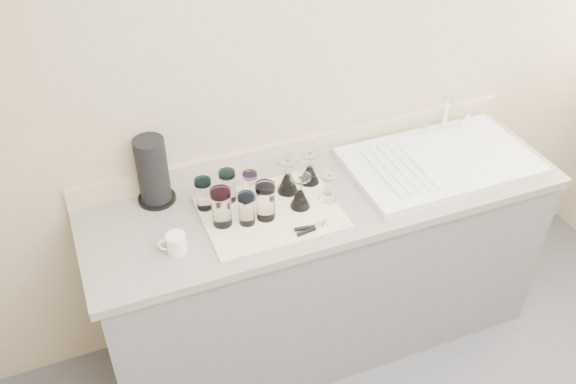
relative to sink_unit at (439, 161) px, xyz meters
name	(u,v)px	position (x,y,z in m)	size (l,w,h in m)	color
room_envelope	(561,273)	(-0.55, -1.20, 0.64)	(3.54, 3.50, 2.52)	#505055
counter_unit	(323,269)	(-0.55, 0.00, -0.47)	(2.06, 0.62, 0.90)	slate
sink_unit	(439,161)	(0.00, 0.00, 0.00)	(0.82, 0.50, 0.22)	white
dish_towel	(271,212)	(-0.82, -0.03, -0.02)	(0.55, 0.42, 0.01)	white
tumbler_teal	(204,194)	(-1.06, 0.09, 0.06)	(0.07, 0.07, 0.14)	white
tumbler_cyan	(228,186)	(-0.95, 0.10, 0.06)	(0.07, 0.07, 0.14)	white
tumbler_purple	(250,186)	(-0.86, 0.08, 0.05)	(0.06, 0.06, 0.13)	white
tumbler_magenta	(221,207)	(-1.02, -0.03, 0.07)	(0.08, 0.08, 0.16)	white
tumbler_blue	(247,209)	(-0.93, -0.06, 0.06)	(0.07, 0.07, 0.14)	white
tumbler_lavender	(266,201)	(-0.85, -0.06, 0.07)	(0.08, 0.08, 0.16)	white
goblet_back_left	(288,180)	(-0.70, 0.06, 0.04)	(0.09, 0.09, 0.16)	white
goblet_back_right	(310,172)	(-0.59, 0.09, 0.04)	(0.09, 0.09, 0.15)	white
goblet_front_left	(300,196)	(-0.69, -0.05, 0.04)	(0.08, 0.08, 0.15)	white
goblet_front_right	(328,191)	(-0.57, -0.05, 0.03)	(0.07, 0.07, 0.13)	white
can_opener	(311,228)	(-0.71, -0.20, 0.00)	(0.13, 0.05, 0.02)	silver
white_mug	(176,243)	(-1.23, -0.11, 0.02)	(0.11, 0.09, 0.08)	white
paper_towel_roll	(153,172)	(-1.23, 0.22, 0.13)	(0.16, 0.16, 0.30)	black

